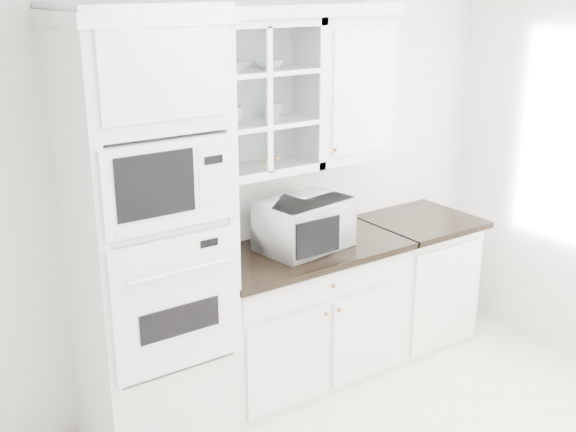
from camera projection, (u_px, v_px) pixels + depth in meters
room_shell at (384, 147)px, 3.27m from camera, size 4.00×3.50×2.70m
oven_column at (148, 238)px, 3.81m from camera, size 0.76×0.68×2.40m
base_cabinet_run at (301, 313)px, 4.63m from camera, size 1.32×0.67×0.92m
extra_base_cabinet at (414, 278)px, 5.17m from camera, size 0.72×0.67×0.92m
upper_cabinet_glass at (254, 98)px, 4.16m from camera, size 0.80×0.33×0.90m
upper_cabinet_solid at (345, 88)px, 4.53m from camera, size 0.55×0.33×0.90m
crown_molding at (238, 11)px, 3.93m from camera, size 2.14×0.38×0.07m
countertop_microwave at (302, 223)px, 4.43m from camera, size 0.60×0.52×0.31m
bowl_a at (227, 67)px, 4.01m from camera, size 0.24×0.24×0.06m
bowl_b at (270, 64)px, 4.16m from camera, size 0.22×0.22×0.05m
cup_a at (231, 115)px, 4.10m from camera, size 0.15×0.15×0.11m
cup_b at (273, 111)px, 4.27m from camera, size 0.10×0.10×0.10m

